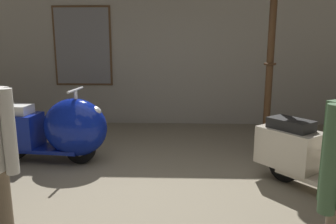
# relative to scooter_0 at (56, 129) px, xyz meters

# --- Properties ---
(ground_plane) EXTENTS (60.00, 60.00, 0.00)m
(ground_plane) POSITION_rel_scooter_0_xyz_m (1.41, -1.03, -0.51)
(ground_plane) COLOR gray
(showroom_back_wall) EXTENTS (18.00, 0.63, 3.76)m
(showroom_back_wall) POSITION_rel_scooter_0_xyz_m (1.58, 2.53, 1.37)
(showroom_back_wall) COLOR #ADA89E
(showroom_back_wall) RESTS_ON ground
(scooter_0) EXTENTS (1.87, 0.71, 1.12)m
(scooter_0) POSITION_rel_scooter_0_xyz_m (0.00, 0.00, 0.00)
(scooter_0) COLOR black
(scooter_0) RESTS_ON ground
(lamppost) EXTENTS (0.30, 0.30, 2.75)m
(lamppost) POSITION_rel_scooter_0_xyz_m (3.21, 0.56, 1.06)
(lamppost) COLOR #472D19
(lamppost) RESTS_ON ground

